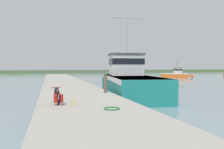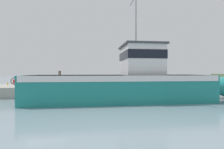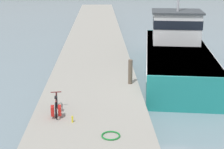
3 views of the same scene
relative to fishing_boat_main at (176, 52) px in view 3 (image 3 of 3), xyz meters
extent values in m
plane|color=gray|center=(-1.57, -5.36, -1.30)|extent=(320.00, 320.00, 0.00)
cube|color=#A39E93|center=(-5.28, -5.36, -0.90)|extent=(4.72, 80.00, 0.82)
cube|color=teal|center=(-0.08, -0.60, -0.42)|extent=(5.31, 12.47, 1.76)
cone|color=teal|center=(0.88, 6.46, -0.42)|extent=(1.95, 2.38, 1.68)
cube|color=white|center=(-0.08, -0.60, 0.28)|extent=(5.35, 12.24, 0.35)
cube|color=white|center=(0.12, 0.89, 1.44)|extent=(3.28, 2.85, 1.97)
cube|color=black|center=(0.12, 0.89, 1.79)|extent=(3.34, 2.91, 0.55)
cube|color=#3D4247|center=(0.12, 0.89, 2.49)|extent=(3.54, 3.08, 0.12)
torus|color=black|center=(-6.64, -8.75, -0.15)|extent=(0.12, 0.67, 0.67)
torus|color=black|center=(-6.74, -7.66, -0.15)|extent=(0.12, 0.67, 0.67)
cylinder|color=maroon|center=(-6.65, -8.57, -0.23)|extent=(0.07, 0.37, 0.18)
cylinder|color=maroon|center=(-6.68, -8.34, -0.05)|extent=(0.05, 0.15, 0.51)
cylinder|color=maroon|center=(-6.66, -8.51, 0.02)|extent=(0.08, 0.49, 0.38)
cylinder|color=maroon|center=(-6.70, -8.06, -0.06)|extent=(0.10, 0.70, 0.51)
cylinder|color=maroon|center=(-6.71, -8.00, 0.19)|extent=(0.09, 0.57, 0.05)
cylinder|color=maroon|center=(-6.74, -7.69, 0.01)|extent=(0.05, 0.10, 0.34)
cylinder|color=maroon|center=(-6.74, -7.72, 0.23)|extent=(0.44, 0.08, 0.04)
cube|color=black|center=(-6.68, -8.31, 0.23)|extent=(0.12, 0.25, 0.05)
cube|color=red|center=(-6.78, -8.71, -0.19)|extent=(0.15, 0.33, 0.37)
cube|color=red|center=(-6.50, -8.68, -0.19)|extent=(0.15, 0.33, 0.37)
cylinder|color=brown|center=(-3.35, -4.64, 0.14)|extent=(0.22, 0.22, 1.26)
torus|color=#197A2D|center=(-4.53, -10.36, -0.46)|extent=(0.68, 0.68, 0.05)
cylinder|color=yellow|center=(-5.97, -9.15, -0.36)|extent=(0.07, 0.07, 0.25)
camera|label=1|loc=(-7.04, -19.07, 1.29)|focal=35.00mm
camera|label=2|loc=(11.35, -4.22, 0.63)|focal=28.00mm
camera|label=3|loc=(-4.88, -21.24, 5.20)|focal=55.00mm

